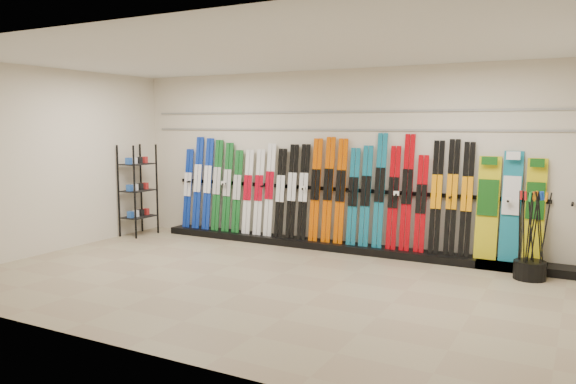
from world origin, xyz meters
The scene contains 12 objects.
floor centered at (0.00, 0.00, 0.00)m, with size 8.00×8.00×0.00m, color gray.
back_wall centered at (0.00, 2.50, 1.50)m, with size 8.00×8.00×0.00m, color beige.
left_wall centered at (-4.00, 0.00, 1.50)m, with size 5.00×5.00×0.00m, color beige.
ceiling centered at (0.00, 0.00, 3.00)m, with size 8.00×8.00×0.00m, color silver.
ski_rack_base centered at (0.22, 2.28, 0.06)m, with size 8.00×0.40×0.12m, color black.
skis centered at (-0.42, 2.33, 0.95)m, with size 5.38×0.25×1.83m.
snowboards centered at (2.75, 2.36, 0.88)m, with size 0.93×0.24×1.59m.
accessory_rack centered at (-3.75, 1.70, 0.86)m, with size 0.40×0.60×1.71m, color black.
pole_bin centered at (3.10, 1.87, 0.12)m, with size 0.43×0.43×0.25m, color black.
ski_poles centered at (3.11, 1.86, 0.61)m, with size 0.41×0.34×1.18m.
slatwall_rail_0 centered at (0.00, 2.48, 2.00)m, with size 7.60×0.02×0.03m, color gray.
slatwall_rail_1 centered at (0.00, 2.48, 2.30)m, with size 7.60×0.02×0.03m, color gray.
Camera 1 is at (3.72, -6.22, 2.09)m, focal length 35.00 mm.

